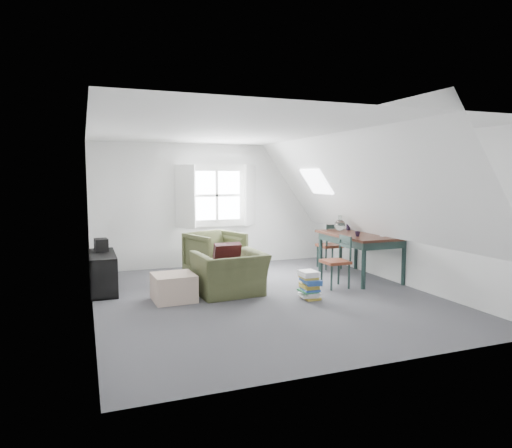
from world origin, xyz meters
name	(u,v)px	position (x,y,z in m)	size (l,w,h in m)	color
floor	(266,297)	(0.00, 0.00, 0.00)	(5.50, 5.50, 0.00)	#46464B
ceiling	(266,132)	(0.00, 0.00, 2.50)	(5.50, 5.50, 0.00)	white
wall_back	(216,205)	(0.00, 2.75, 1.25)	(5.00, 5.00, 0.00)	silver
wall_front	(374,240)	(0.00, -2.75, 1.25)	(5.00, 5.00, 0.00)	silver
wall_left	(90,222)	(-2.50, 0.00, 1.25)	(5.50, 5.50, 0.00)	silver
wall_right	(402,211)	(2.50, 0.00, 1.25)	(5.50, 5.50, 0.00)	silver
slope_left	(162,181)	(-1.55, 0.00, 1.78)	(5.50, 5.50, 0.00)	white
slope_right	(355,181)	(1.55, 0.00, 1.78)	(5.50, 5.50, 0.00)	white
dormer_window	(217,196)	(0.00, 2.68, 1.45)	(1.71, 0.35, 1.30)	white
skylight	(316,182)	(1.55, 1.30, 1.75)	(0.55, 0.75, 0.04)	white
armchair_near	(230,295)	(-0.48, 0.32, 0.00)	(1.03, 0.90, 0.67)	#424728
armchair_far	(215,276)	(-0.32, 1.71, 0.00)	(0.88, 0.91, 0.83)	#424728
throw_pillow	(227,256)	(-0.48, 0.47, 0.59)	(0.42, 0.12, 0.42)	black
ottoman	(174,287)	(-1.36, 0.30, 0.20)	(0.60, 0.60, 0.40)	tan
dining_table	(360,240)	(2.08, 0.62, 0.70)	(0.97, 1.62, 0.81)	black
demijohn	(340,225)	(1.93, 1.07, 0.93)	(0.21, 0.21, 0.30)	silver
vase_twigs	(348,223)	(2.18, 1.17, 0.95)	(0.08, 0.09, 0.62)	black
cup	(358,236)	(1.83, 0.32, 0.81)	(0.09, 0.09, 0.09)	black
paper_box	(385,235)	(2.28, 0.17, 0.83)	(0.13, 0.09, 0.04)	white
dining_chair_far	(330,245)	(2.02, 1.56, 0.47)	(0.43, 0.43, 0.91)	#602B1C
dining_chair_near	(337,261)	(1.34, 0.15, 0.45)	(0.40, 0.40, 0.86)	#602B1C
media_shelf	(103,275)	(-2.32, 1.23, 0.28)	(0.40, 1.20, 0.61)	black
electronics_box	(101,245)	(-2.32, 1.52, 0.71)	(0.20, 0.28, 0.22)	black
magazine_stack	(310,285)	(0.58, -0.33, 0.21)	(0.32, 0.38, 0.42)	#B29933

